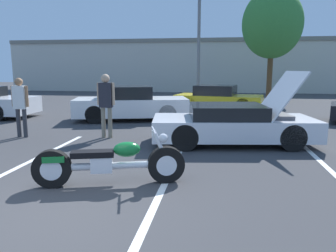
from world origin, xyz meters
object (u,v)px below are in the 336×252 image
light_pole (200,39)px  parked_car_mid_right_row (218,98)px  tree_background (272,24)px  show_car_hood_open (234,124)px  spectator_midground (106,100)px  parked_car_mid_left_row (130,104)px  spectator_by_show_car (20,102)px  motorcycle (109,163)px

light_pole → parked_car_mid_right_row: (1.09, -3.40, -3.11)m
tree_background → show_car_hood_open: 13.04m
spectator_midground → light_pole: bearing=79.0°
parked_car_mid_left_row → spectator_midground: (0.20, -3.36, 0.48)m
show_car_hood_open → parked_car_mid_right_row: 7.42m
show_car_hood_open → spectator_by_show_car: bearing=172.8°
motorcycle → show_car_hood_open: size_ratio=0.57×
spectator_midground → spectator_by_show_car: bearing=-173.1°
tree_background → parked_car_mid_left_row: size_ratio=1.44×
motorcycle → parked_car_mid_right_row: 11.07m
motorcycle → spectator_midground: bearing=93.8°
spectator_by_show_car → light_pole: bearing=67.4°
motorcycle → parked_car_mid_right_row: parked_car_mid_right_row is taller
parked_car_mid_left_row → light_pole: bearing=58.3°
light_pole → motorcycle: bearing=-92.8°
show_car_hood_open → light_pole: bearing=90.1°
motorcycle → show_car_hood_open: show_car_hood_open is taller
motorcycle → spectator_by_show_car: size_ratio=1.47×
show_car_hood_open → parked_car_mid_left_row: 5.21m
spectator_midground → parked_car_mid_left_row: bearing=93.5°
tree_background → spectator_by_show_car: 15.39m
light_pole → show_car_hood_open: 11.36m
tree_background → parked_car_mid_right_row: bearing=-123.1°
light_pole → parked_car_mid_left_row: 8.17m
parked_car_mid_right_row → spectator_by_show_car: size_ratio=2.55×
spectator_midground → show_car_hood_open: bearing=-3.5°
motorcycle → spectator_by_show_car: spectator_by_show_car is taller
spectator_by_show_car → spectator_midground: size_ratio=0.94×
tree_background → light_pole: bearing=-162.5°
tree_background → spectator_midground: (-6.21, -11.90, -3.47)m
parked_car_mid_left_row → spectator_midground: 3.40m
parked_car_mid_right_row → spectator_midground: bearing=-102.0°
motorcycle → parked_car_mid_left_row: (-1.55, 7.08, 0.23)m
tree_background → parked_car_mid_right_row: size_ratio=1.51×
motorcycle → parked_car_mid_right_row: size_ratio=0.58×
light_pole → spectator_by_show_car: size_ratio=3.83×
motorcycle → spectator_midground: spectator_midground is taller
spectator_by_show_car → motorcycle: bearing=-42.0°
parked_car_mid_left_row → spectator_midground: size_ratio=2.52×
light_pole → spectator_midground: size_ratio=3.61×
tree_background → show_car_hood_open: tree_background is taller
light_pole → show_car_hood_open: (1.53, -10.81, -3.13)m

